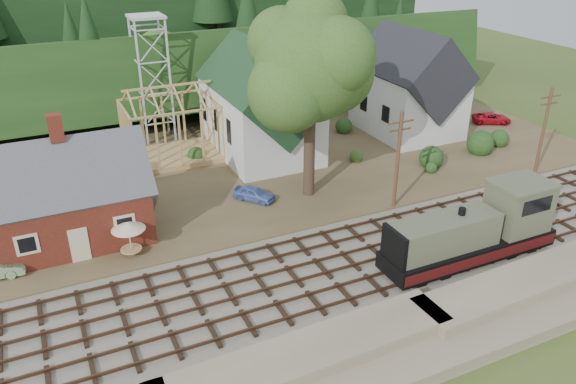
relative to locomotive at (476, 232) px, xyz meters
name	(u,v)px	position (x,y,z in m)	size (l,w,h in m)	color
ground	(350,264)	(-7.61, 3.00, -2.16)	(140.00, 140.00, 0.00)	#384C1E
embankment	(432,343)	(-7.61, -5.50, -2.16)	(64.00, 5.00, 1.60)	#7F7259
railroad_bed	(350,263)	(-7.61, 3.00, -2.08)	(64.00, 11.00, 0.16)	#726B5B
village_flat	(250,164)	(-7.61, 21.00, -2.01)	(64.00, 26.00, 0.30)	brown
hillside	(180,97)	(-7.61, 45.00, -2.16)	(70.00, 28.00, 8.00)	#1E3F19
ridge	(151,69)	(-7.61, 61.00, -2.16)	(80.00, 20.00, 12.00)	black
depot	(69,199)	(-23.61, 14.00, 1.05)	(10.80, 7.41, 9.00)	#511B12
church	(261,104)	(-5.61, 22.68, 3.02)	(8.40, 15.17, 13.00)	silver
farmhouse	(409,88)	(10.39, 22.00, 2.70)	(8.40, 10.80, 10.60)	silver
timber_frame	(171,128)	(-13.61, 25.00, 1.11)	(8.20, 6.20, 6.99)	tan
lattice_tower	(148,41)	(-13.61, 31.00, 7.87)	(3.20, 3.20, 12.12)	silver
big_tree	(312,73)	(-5.44, 13.08, 8.06)	(10.90, 8.40, 14.70)	#38281E
telegraph_pole_near	(398,159)	(-0.61, 8.20, 2.09)	(2.20, 0.28, 8.00)	#4C331E
telegraph_pole_far	(544,130)	(14.39, 8.20, 2.09)	(2.20, 0.28, 8.00)	#4C331E
locomotive	(476,232)	(0.00, 0.00, 0.00)	(12.26, 3.06, 4.90)	black
car_blue	(254,194)	(-10.09, 13.80, -1.28)	(1.37, 3.41, 1.16)	#5C79C6
car_red	(492,118)	(20.39, 19.97, -1.29)	(1.89, 4.09, 1.14)	red
patio_set	(128,227)	(-20.52, 9.80, 0.25)	(2.23, 2.23, 2.48)	silver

